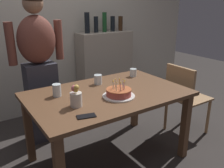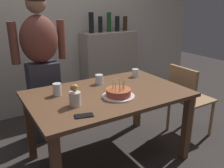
{
  "view_description": "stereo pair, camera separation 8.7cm",
  "coord_description": "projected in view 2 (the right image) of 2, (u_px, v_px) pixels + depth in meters",
  "views": [
    {
      "loc": [
        -1.16,
        -1.81,
        1.56
      ],
      "look_at": [
        0.01,
        -0.06,
        0.84
      ],
      "focal_mm": 38.45,
      "sensor_mm": 36.0,
      "label": 1
    },
    {
      "loc": [
        -1.09,
        -1.86,
        1.56
      ],
      "look_at": [
        0.01,
        -0.06,
        0.84
      ],
      "focal_mm": 38.45,
      "sensor_mm": 36.0,
      "label": 2
    }
  ],
  "objects": [
    {
      "name": "water_glass_side",
      "position": [
        99.0,
        79.0,
        2.52
      ],
      "size": [
        0.08,
        0.08,
        0.1
      ],
      "primitive_type": "cylinder",
      "color": "silver",
      "rests_on": "dining_table"
    },
    {
      "name": "water_glass_far",
      "position": [
        135.0,
        73.0,
        2.77
      ],
      "size": [
        0.08,
        0.08,
        0.09
      ],
      "primitive_type": "cylinder",
      "color": "silver",
      "rests_on": "dining_table"
    },
    {
      "name": "shelf_cabinet",
      "position": [
        109.0,
        67.0,
        3.82
      ],
      "size": [
        0.87,
        0.3,
        1.42
      ],
      "color": "#9E9384",
      "rests_on": "ground_plane"
    },
    {
      "name": "dining_chair",
      "position": [
        187.0,
        96.0,
        2.82
      ],
      "size": [
        0.42,
        0.42,
        0.87
      ],
      "rotation": [
        0.0,
        0.0,
        1.57
      ],
      "color": "#A37A51",
      "rests_on": "ground_plane"
    },
    {
      "name": "birthday_cake",
      "position": [
        118.0,
        93.0,
        2.18
      ],
      "size": [
        0.3,
        0.3,
        0.16
      ],
      "color": "white",
      "rests_on": "dining_table"
    },
    {
      "name": "flower_vase",
      "position": [
        75.0,
        97.0,
        1.98
      ],
      "size": [
        0.1,
        0.1,
        0.2
      ],
      "color": "silver",
      "rests_on": "dining_table"
    },
    {
      "name": "person_man_bearded",
      "position": [
        42.0,
        67.0,
        2.69
      ],
      "size": [
        0.61,
        0.27,
        1.66
      ],
      "rotation": [
        0.0,
        0.0,
        3.14
      ],
      "color": "#33333D",
      "rests_on": "ground_plane"
    },
    {
      "name": "dining_table",
      "position": [
        108.0,
        102.0,
        2.33
      ],
      "size": [
        1.5,
        0.96,
        0.74
      ],
      "color": "brown",
      "rests_on": "ground_plane"
    },
    {
      "name": "water_glass_near",
      "position": [
        57.0,
        89.0,
        2.21
      ],
      "size": [
        0.08,
        0.08,
        0.12
      ],
      "primitive_type": "cylinder",
      "color": "silver",
      "rests_on": "dining_table"
    },
    {
      "name": "cell_phone",
      "position": [
        84.0,
        116.0,
        1.82
      ],
      "size": [
        0.16,
        0.11,
        0.01
      ],
      "primitive_type": "cube",
      "rotation": [
        0.0,
        0.0,
        -0.25
      ],
      "color": "black",
      "rests_on": "dining_table"
    },
    {
      "name": "ground_plane",
      "position": [
        108.0,
        157.0,
        2.54
      ],
      "size": [
        10.0,
        10.0,
        0.0
      ],
      "primitive_type": "plane",
      "color": "#332D2B"
    },
    {
      "name": "back_wall",
      "position": [
        52.0,
        22.0,
        3.37
      ],
      "size": [
        5.2,
        0.1,
        2.6
      ],
      "primitive_type": "cube",
      "color": "beige",
      "rests_on": "ground_plane"
    }
  ]
}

